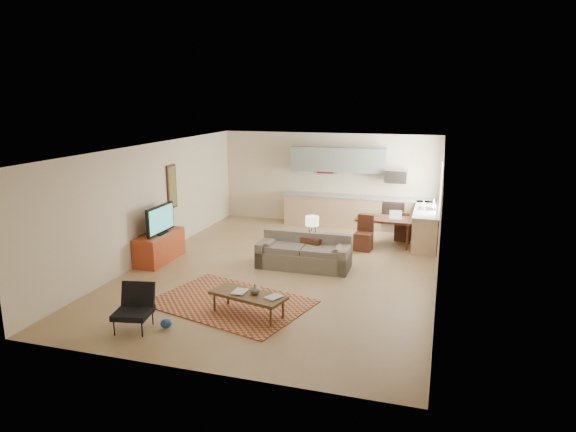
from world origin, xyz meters
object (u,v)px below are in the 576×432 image
(coffee_table, at_px, (248,304))
(console_table, at_px, (312,250))
(tv_credenza, at_px, (160,247))
(armchair, at_px, (133,309))
(dining_table, at_px, (384,232))
(sofa, at_px, (304,252))

(coffee_table, height_order, console_table, console_table)
(tv_credenza, relative_size, console_table, 2.29)
(tv_credenza, bearing_deg, armchair, -66.24)
(armchair, height_order, dining_table, armchair)
(tv_credenza, xyz_separation_m, console_table, (3.44, 0.84, -0.02))
(sofa, xyz_separation_m, tv_credenza, (-3.34, -0.51, -0.04))
(sofa, bearing_deg, armchair, -116.12)
(dining_table, bearing_deg, coffee_table, -107.91)
(coffee_table, height_order, tv_credenza, tv_credenza)
(console_table, relative_size, dining_table, 0.44)
(armchair, distance_m, dining_table, 7.04)
(armchair, bearing_deg, tv_credenza, 103.24)
(sofa, xyz_separation_m, console_table, (0.10, 0.33, -0.06))
(console_table, bearing_deg, sofa, -87.96)
(coffee_table, xyz_separation_m, armchair, (-1.60, -1.07, 0.17))
(tv_credenza, distance_m, dining_table, 5.62)
(console_table, bearing_deg, dining_table, 73.32)
(coffee_table, distance_m, console_table, 3.13)
(coffee_table, distance_m, dining_table, 5.40)
(coffee_table, bearing_deg, console_table, 97.56)
(sofa, xyz_separation_m, coffee_table, (-0.26, -2.78, -0.17))
(armchair, xyz_separation_m, console_table, (1.97, 4.19, -0.06))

